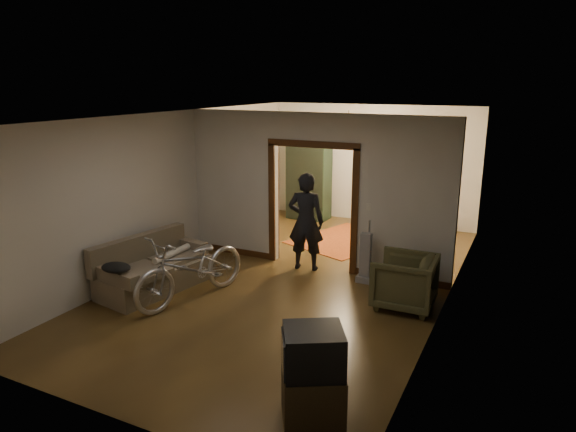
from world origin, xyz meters
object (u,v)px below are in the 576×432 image
Objects in this scene: sofa at (156,263)px; locker at (309,179)px; bicycle at (192,267)px; armchair at (404,281)px; desk at (406,217)px; person at (306,222)px.

locker is at bearing 94.79° from sofa.
bicycle is 2.32× the size of armchair.
armchair is 0.96× the size of desk.
sofa is 2.02× the size of desk.
desk is at bearing 82.40° from bicycle.
armchair is at bearing 146.58° from person.
sofa is 1.06× the size of person.
person reaches higher than sofa.
person is 0.89× the size of locker.
bicycle is at bearing -85.45° from locker.
person is at bearing 56.20° from sofa.
bicycle is at bearing -69.80° from armchair.
person is (1.82, 1.93, 0.45)m from sofa.
person is at bearing -114.18° from armchair.
armchair is 0.45× the size of locker.
sofa is 0.91× the size of bicycle.
locker is 2.56m from desk.
locker is (0.43, 5.21, 0.57)m from sofa.
sofa is 5.26m from locker.
bicycle is 2.22× the size of desk.
bicycle is 1.04× the size of locker.
desk is (-0.93, 4.00, -0.06)m from armchair.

